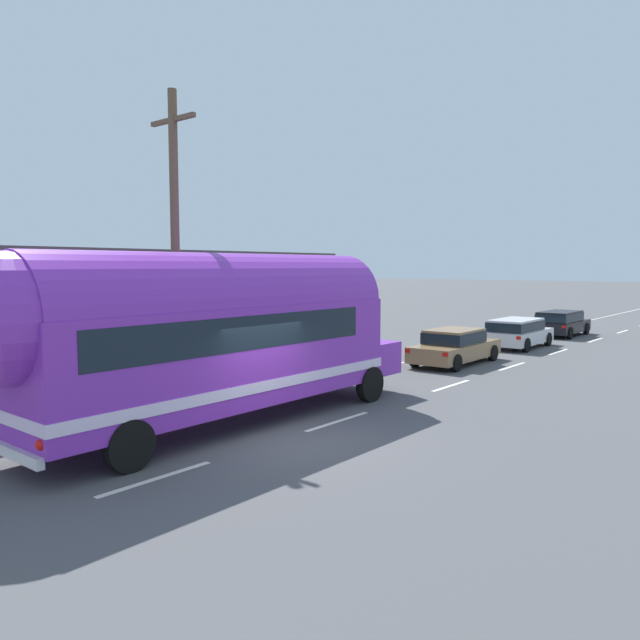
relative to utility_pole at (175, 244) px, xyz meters
The scene contains 8 objects.
ground_plane 6.38m from the utility_pole, ahead, with size 300.00×300.00×0.00m, color #4C4C4F.
lane_markings 13.32m from the utility_pole, 81.12° to the left, with size 3.84×80.00×0.01m.
roadside_building 7.04m from the utility_pole, behind, with size 8.74×18.54×4.34m.
utility_pole is the anchor object (origin of this frame).
painted_bus 3.61m from the utility_pole, 22.92° to the right, with size 2.63×12.26×4.12m.
car_lead 12.15m from the utility_pole, 77.19° to the left, with size 1.98×4.79×1.37m.
car_second 17.98m from the utility_pole, 81.47° to the left, with size 1.99×4.34×1.37m.
car_third 24.12m from the utility_pole, 83.91° to the left, with size 1.91×4.34×1.37m.
Camera 1 is at (9.13, -9.69, 3.82)m, focal length 34.37 mm.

